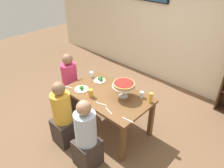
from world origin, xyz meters
TOP-DOWN VIEW (x-y plane):
  - ground_plane at (0.00, 0.00)m, footprint 12.00×12.00m
  - rear_partition at (0.00, 2.20)m, footprint 8.00×0.12m
  - dining_table at (0.00, 0.00)m, footprint 1.42×0.85m
  - diner_near_right at (0.30, -0.75)m, footprint 0.34×0.34m
  - diner_near_left at (-0.31, -0.71)m, footprint 0.34×0.34m
  - diner_head_west at (-1.01, -0.02)m, footprint 0.34×0.34m
  - deep_dish_pizza_stand at (0.23, 0.13)m, footprint 0.38×0.38m
  - salad_plate_near_diner at (-0.40, 0.21)m, footprint 0.21×0.21m
  - salad_plate_far_diner at (-0.42, -0.21)m, footprint 0.24×0.24m
  - beer_glass_amber_tall at (-0.15, -0.24)m, footprint 0.08×0.08m
  - beer_glass_amber_short at (0.64, 0.29)m, footprint 0.06×0.06m
  - water_glass_clear_near at (-0.61, 0.19)m, footprint 0.07×0.07m
  - water_glass_clear_far at (0.46, 0.30)m, footprint 0.07×0.07m
  - cutlery_fork_near at (-0.06, 0.30)m, footprint 0.18×0.04m
  - cutlery_knife_near at (0.32, -0.31)m, footprint 0.18×0.07m
  - cutlery_fork_far at (0.12, -0.26)m, footprint 0.18×0.07m
  - cutlery_knife_far at (0.64, -0.27)m, footprint 0.18×0.03m
  - cutlery_spare_fork at (-0.64, -0.31)m, footprint 0.18×0.07m

SIDE VIEW (x-z plane):
  - ground_plane at x=0.00m, z-range 0.00..0.00m
  - diner_near_right at x=0.30m, z-range -0.08..1.07m
  - diner_near_left at x=-0.31m, z-range -0.08..1.07m
  - diner_head_west at x=-1.01m, z-range -0.08..1.07m
  - dining_table at x=0.00m, z-range 0.27..1.01m
  - cutlery_fork_near at x=-0.06m, z-range 0.74..0.74m
  - cutlery_knife_near at x=0.32m, z-range 0.74..0.74m
  - cutlery_fork_far at x=0.12m, z-range 0.74..0.74m
  - cutlery_knife_far at x=0.64m, z-range 0.74..0.74m
  - cutlery_spare_fork at x=-0.64m, z-range 0.74..0.74m
  - salad_plate_far_diner at x=-0.42m, z-range 0.72..0.79m
  - salad_plate_near_diner at x=-0.40m, z-range 0.73..0.80m
  - water_glass_clear_far at x=0.46m, z-range 0.74..0.84m
  - water_glass_clear_near at x=-0.61m, z-range 0.74..0.85m
  - beer_glass_amber_tall at x=-0.15m, z-range 0.74..0.87m
  - beer_glass_amber_short at x=0.64m, z-range 0.74..0.91m
  - deep_dish_pizza_stand at x=0.23m, z-range 0.83..1.09m
  - rear_partition at x=0.00m, z-range 0.00..2.80m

